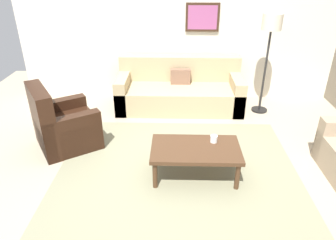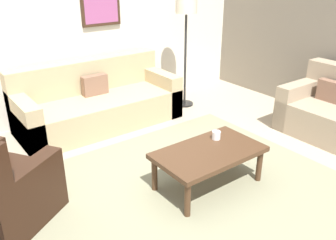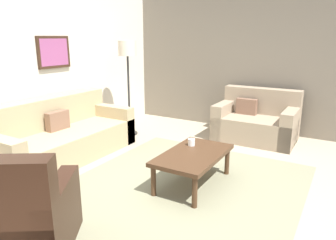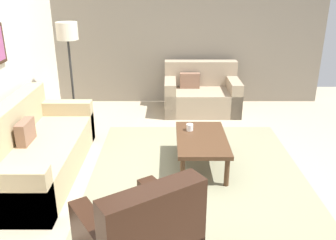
{
  "view_description": "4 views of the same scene",
  "coord_description": "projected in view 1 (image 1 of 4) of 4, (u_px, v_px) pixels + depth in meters",
  "views": [
    {
      "loc": [
        -0.03,
        -3.31,
        2.47
      ],
      "look_at": [
        -0.12,
        0.14,
        0.68
      ],
      "focal_mm": 33.31,
      "sensor_mm": 36.0,
      "label": 1
    },
    {
      "loc": [
        -2.01,
        -2.36,
        2.14
      ],
      "look_at": [
        -0.09,
        0.21,
        0.73
      ],
      "focal_mm": 38.4,
      "sensor_mm": 36.0,
      "label": 2
    },
    {
      "loc": [
        -2.98,
        -1.6,
        1.76
      ],
      "look_at": [
        -0.01,
        0.16,
        0.85
      ],
      "focal_mm": 33.31,
      "sensor_mm": 36.0,
      "label": 3
    },
    {
      "loc": [
        -3.99,
        0.37,
        2.29
      ],
      "look_at": [
        -0.03,
        0.37,
        0.75
      ],
      "focal_mm": 38.56,
      "sensor_mm": 36.0,
      "label": 4
    }
  ],
  "objects": [
    {
      "name": "ground_plane",
      "position": [
        177.0,
        171.0,
        4.08
      ],
      "size": [
        8.0,
        8.0,
        0.0
      ],
      "primitive_type": "plane",
      "color": "tan"
    },
    {
      "name": "couch_main",
      "position": [
        179.0,
        91.0,
        5.79
      ],
      "size": [
        2.24,
        0.94,
        0.88
      ],
      "color": "tan",
      "rests_on": "ground_plane"
    },
    {
      "name": "coffee_table",
      "position": [
        196.0,
        151.0,
        3.85
      ],
      "size": [
        1.1,
        0.64,
        0.41
      ],
      "color": "#472D1C",
      "rests_on": "ground_plane"
    },
    {
      "name": "lamp_standing",
      "position": [
        271.0,
        32.0,
        5.06
      ],
      "size": [
        0.32,
        0.32,
        1.71
      ],
      "color": "black",
      "rests_on": "ground_plane"
    },
    {
      "name": "rear_partition",
      "position": [
        178.0,
        24.0,
        5.74
      ],
      "size": [
        6.0,
        0.12,
        2.8
      ],
      "primitive_type": "cube",
      "color": "silver",
      "rests_on": "ground_plane"
    },
    {
      "name": "armchair_leather",
      "position": [
        62.0,
        127.0,
        4.5
      ],
      "size": [
        1.11,
        1.11,
        0.95
      ],
      "color": "black",
      "rests_on": "ground_plane"
    },
    {
      "name": "cup",
      "position": [
        214.0,
        139.0,
        3.93
      ],
      "size": [
        0.09,
        0.09,
        0.09
      ],
      "primitive_type": "cylinder",
      "color": "white",
      "rests_on": "coffee_table"
    },
    {
      "name": "area_rug",
      "position": [
        177.0,
        171.0,
        4.07
      ],
      "size": [
        3.12,
        2.66,
        0.01
      ],
      "primitive_type": "cube",
      "color": "gray",
      "rests_on": "ground_plane"
    },
    {
      "name": "framed_artwork",
      "position": [
        202.0,
        17.0,
        5.59
      ],
      "size": [
        0.6,
        0.04,
        0.5
      ],
      "color": "#382316"
    }
  ]
}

